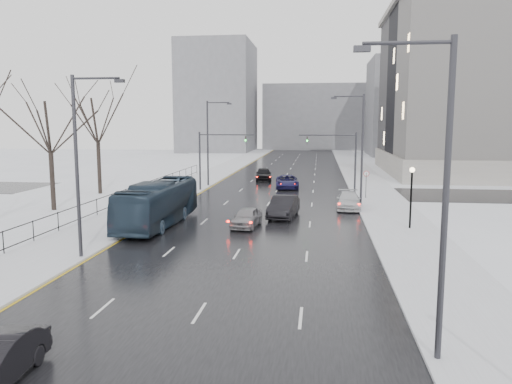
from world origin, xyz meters
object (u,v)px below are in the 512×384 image
at_px(mast_signal_right, 345,155).
at_px(mast_signal_left, 209,154).
at_px(streetlight_l_far, 210,139).
at_px(streetlight_r_near, 438,186).
at_px(tree_park_e, 100,195).
at_px(streetlight_r_mid, 360,144).
at_px(bus, 159,203).
at_px(sedan_center_far, 264,174).
at_px(sedan_right_near, 284,207).
at_px(streetlight_l_near, 80,158).
at_px(tree_park_d, 54,211).
at_px(sedan_right_far, 348,200).
at_px(no_uturn_sign, 366,176).
at_px(sedan_center_near, 247,217).
at_px(sedan_right_cross, 287,182).
at_px(lamppost_r_mid, 411,189).

bearing_deg(mast_signal_right, mast_signal_left, 180.00).
bearing_deg(streetlight_l_far, streetlight_r_near, -68.75).
relative_size(tree_park_e, streetlight_r_near, 1.35).
relative_size(streetlight_r_mid, streetlight_l_far, 1.00).
distance_m(streetlight_r_near, streetlight_r_mid, 30.00).
distance_m(bus, sedan_center_far, 29.41).
bearing_deg(bus, sedan_center_far, 82.37).
distance_m(sedan_right_near, sedan_center_far, 25.34).
bearing_deg(streetlight_l_far, streetlight_r_mid, -36.30).
bearing_deg(streetlight_r_mid, sedan_center_far, 120.14).
height_order(streetlight_r_mid, streetlight_l_near, same).
bearing_deg(tree_park_d, streetlight_l_near, -55.47).
xyz_separation_m(streetlight_r_near, sedan_right_far, (-0.97, 28.19, -4.85)).
distance_m(streetlight_l_far, mast_signal_right, 16.07).
xyz_separation_m(tree_park_e, no_uturn_sign, (27.40, 0.00, 2.30)).
distance_m(sedan_center_near, sedan_right_cross, 21.80).
xyz_separation_m(tree_park_d, tree_park_e, (-0.40, 10.00, 0.00)).
height_order(lamppost_r_mid, sedan_right_far, lamppost_r_mid).
distance_m(streetlight_r_mid, sedan_right_far, 5.26).
bearing_deg(sedan_right_cross, sedan_center_far, 110.79).
relative_size(lamppost_r_mid, sedan_right_cross, 0.78).
relative_size(streetlight_r_near, mast_signal_right, 1.54).
relative_size(mast_signal_left, bus, 0.56).
xyz_separation_m(tree_park_e, streetlight_l_far, (10.03, 8.00, 5.62)).
bearing_deg(bus, sedan_right_cross, 71.03).
relative_size(mast_signal_left, sedan_right_cross, 1.19).
xyz_separation_m(streetlight_l_far, sedan_right_far, (15.37, -13.81, -4.85)).
xyz_separation_m(streetlight_r_near, streetlight_l_far, (-16.33, 42.00, 0.00)).
bearing_deg(tree_park_e, mast_signal_right, 8.90).
distance_m(streetlight_r_near, sedan_right_far, 28.62).
relative_size(mast_signal_left, sedan_right_far, 1.29).
height_order(streetlight_r_mid, sedan_center_near, streetlight_r_mid).
distance_m(tree_park_e, lamppost_r_mid, 32.52).
distance_m(no_uturn_sign, sedan_right_near, 12.92).
xyz_separation_m(mast_signal_left, no_uturn_sign, (16.53, -4.00, -1.81)).
bearing_deg(sedan_center_far, tree_park_e, -143.96).
relative_size(sedan_center_near, sedan_right_far, 0.82).
xyz_separation_m(streetlight_r_near, mast_signal_right, (-0.84, 38.00, -1.51)).
bearing_deg(sedan_right_near, streetlight_r_near, -68.22).
bearing_deg(sedan_center_far, lamppost_r_mid, -71.09).
relative_size(tree_park_e, streetlight_l_far, 1.35).
bearing_deg(streetlight_r_mid, mast_signal_left, 152.69).
xyz_separation_m(bus, sedan_center_near, (6.50, 0.11, -0.91)).
distance_m(lamppost_r_mid, mast_signal_right, 18.41).
relative_size(streetlight_r_near, streetlight_l_near, 1.00).
bearing_deg(tree_park_d, sedan_right_near, -1.60).
bearing_deg(tree_park_d, sedan_center_far, 57.95).
bearing_deg(streetlight_l_near, mast_signal_left, 88.28).
bearing_deg(mast_signal_left, sedan_center_near, -69.79).
relative_size(streetlight_r_near, lamppost_r_mid, 2.34).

